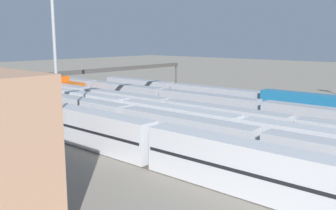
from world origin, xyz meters
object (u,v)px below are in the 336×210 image
(train_on_track_6, at_px, (172,127))
(train_on_track_2, at_px, (206,103))
(train_on_track_5, at_px, (233,128))
(signal_gantry, at_px, (109,73))
(train_on_track_3, at_px, (69,88))
(light_mast_1, at_px, (53,25))
(train_on_track_4, at_px, (211,116))
(train_on_track_8, at_px, (43,116))
(train_on_track_0, at_px, (205,94))

(train_on_track_6, height_order, train_on_track_2, train_on_track_6)
(train_on_track_5, bearing_deg, train_on_track_2, -44.26)
(signal_gantry, bearing_deg, train_on_track_3, -12.63)
(train_on_track_5, distance_m, light_mast_1, 28.49)
(train_on_track_2, bearing_deg, train_on_track_3, 7.07)
(train_on_track_4, height_order, light_mast_1, light_mast_1)
(train_on_track_8, height_order, signal_gantry, signal_gantry)
(train_on_track_5, xyz_separation_m, train_on_track_6, (7.35, 5.00, -0.02))
(train_on_track_4, height_order, train_on_track_2, train_on_track_4)
(train_on_track_8, height_order, train_on_track_3, same)
(train_on_track_8, bearing_deg, train_on_track_6, -151.60)
(train_on_track_4, relative_size, train_on_track_6, 1.00)
(train_on_track_5, xyz_separation_m, train_on_track_4, (7.31, -5.00, -0.03))
(light_mast_1, bearing_deg, train_on_track_4, -112.35)
(train_on_track_5, relative_size, train_on_track_4, 0.79)
(train_on_track_4, bearing_deg, train_on_track_2, -51.04)
(light_mast_1, relative_size, signal_gantry, 0.57)
(train_on_track_2, bearing_deg, train_on_track_8, 70.79)
(train_on_track_0, bearing_deg, train_on_track_2, 126.84)
(train_on_track_5, height_order, signal_gantry, signal_gantry)
(signal_gantry, bearing_deg, train_on_track_2, -150.96)
(train_on_track_6, bearing_deg, train_on_track_2, -68.10)
(train_on_track_2, height_order, light_mast_1, light_mast_1)
(train_on_track_8, bearing_deg, light_mast_1, 162.09)
(train_on_track_2, xyz_separation_m, signal_gantry, (18.01, 10.00, 5.78))
(train_on_track_6, xyz_separation_m, train_on_track_2, (8.04, -20.00, -0.05))
(train_on_track_6, bearing_deg, train_on_track_4, -90.26)
(train_on_track_8, xyz_separation_m, train_on_track_2, (-10.45, -30.00, -0.60))
(train_on_track_8, bearing_deg, train_on_track_3, -39.92)
(train_on_track_2, relative_size, signal_gantry, 2.66)
(signal_gantry, bearing_deg, train_on_track_6, 159.00)
(train_on_track_8, bearing_deg, train_on_track_4, -132.83)
(train_on_track_0, height_order, train_on_track_2, train_on_track_0)
(train_on_track_3, distance_m, light_mast_1, 50.08)
(train_on_track_8, relative_size, train_on_track_3, 9.56)
(train_on_track_0, distance_m, train_on_track_6, 33.78)
(train_on_track_0, bearing_deg, train_on_track_8, 85.77)
(train_on_track_5, height_order, train_on_track_2, train_on_track_5)
(train_on_track_8, distance_m, train_on_track_3, 38.96)
(train_on_track_4, xyz_separation_m, light_mast_1, (9.43, 22.94, 14.49))
(train_on_track_0, relative_size, train_on_track_4, 0.58)
(light_mast_1, bearing_deg, train_on_track_6, -125.96)
(train_on_track_3, height_order, light_mast_1, light_mast_1)
(train_on_track_4, height_order, train_on_track_3, train_on_track_3)
(train_on_track_0, relative_size, train_on_track_8, 0.69)
(light_mast_1, height_order, signal_gantry, light_mast_1)
(train_on_track_6, distance_m, train_on_track_2, 21.56)
(train_on_track_0, height_order, train_on_track_8, train_on_track_8)
(train_on_track_0, xyz_separation_m, train_on_track_5, (-22.89, 25.00, 0.00))
(light_mast_1, bearing_deg, train_on_track_5, -133.02)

